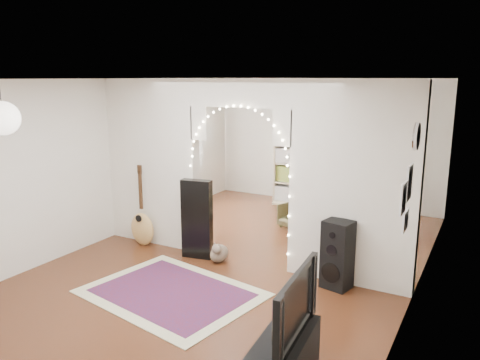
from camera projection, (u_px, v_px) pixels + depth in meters
The scene contains 24 objects.
floor at pixel (241, 259), 7.15m from camera, with size 7.50×7.50×0.00m, color black.
ceiling at pixel (242, 79), 6.57m from camera, with size 5.00×7.50×0.02m, color white.
wall_back at pixel (325, 142), 10.07m from camera, with size 5.00×0.02×2.70m, color silver.
wall_front at pixel (12, 257), 3.65m from camera, with size 5.00×0.02×2.70m, color silver.
wall_left at pixel (114, 159), 8.04m from camera, with size 0.02×7.50×2.70m, color silver.
wall_right at pixel (422, 192), 5.69m from camera, with size 0.02×7.50×2.70m, color silver.
divider_wall at pixel (241, 168), 6.85m from camera, with size 5.00×0.20×2.70m.
fairy_lights at pixel (237, 161), 6.71m from camera, with size 1.64×0.04×1.60m, color #FFEABF, non-canonical shape.
window at pixel (178, 138), 9.53m from camera, with size 0.04×1.20×1.40m, color white.
wall_clock at pixel (417, 136), 5.02m from camera, with size 0.31×0.31×0.03m, color white.
picture_frames at pixel (406, 199), 4.81m from camera, with size 0.02×0.50×0.70m, color white, non-canonical shape.
paper_lantern at pixel (3, 118), 5.51m from camera, with size 0.40×0.40×0.40m, color white.
ceiling_fan at pixel (295, 96), 8.35m from camera, with size 1.10×1.10×0.30m, color gold, non-canonical shape.
area_rug at pixel (172, 293), 6.02m from camera, with size 2.14×1.61×0.02m, color maroon.
guitar_case at pixel (197, 219), 7.11m from camera, with size 0.47×0.16×1.22m, color black.
acoustic_guitar at pixel (142, 216), 7.64m from camera, with size 0.46×0.16×1.14m.
tabby_cat at pixel (219, 253), 7.01m from camera, with size 0.34×0.54×0.36m.
floor_speaker at pixel (337, 255), 6.10m from camera, with size 0.41×0.38×0.92m.
tv at pixel (285, 305), 4.02m from camera, with size 1.07×0.14×0.62m, color black.
bookcase at pixel (313, 165), 10.03m from camera, with size 1.69×0.43×1.73m, color tan.
dining_table at pixel (335, 187), 8.91m from camera, with size 1.24×0.86×0.76m.
flower_vase at pixel (335, 178), 8.87m from camera, with size 0.18×0.18×0.19m, color silver.
dining_chair_left at pixel (307, 211), 8.76m from camera, with size 0.57×0.58×0.53m, color brown.
dining_chair_right at pixel (295, 216), 8.62m from camera, with size 0.47×0.49×0.44m, color brown.
Camera 1 is at (3.22, -5.90, 2.73)m, focal length 35.00 mm.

